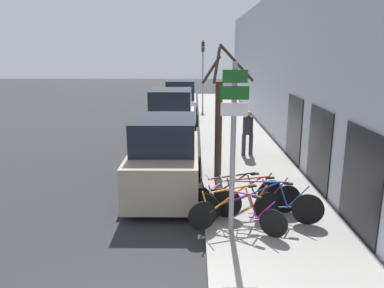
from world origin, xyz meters
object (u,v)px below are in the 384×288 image
bicycle_2 (266,204)px  traffic_light (203,65)px  signpost (233,141)px  pedestrian_near (248,130)px  bicycle_1 (235,208)px  bicycle_0 (239,212)px  parked_car_0 (165,159)px  parked_car_1 (171,120)px  street_tree (219,120)px  bicycle_3 (251,199)px  bicycle_4 (237,195)px  parked_car_2 (181,103)px

bicycle_2 → traffic_light: bearing=14.5°
signpost → pedestrian_near: (1.15, 5.98, -1.02)m
bicycle_1 → bicycle_2: bicycle_2 is taller
bicycle_0 → parked_car_0: 3.15m
signpost → parked_car_1: 8.44m
bicycle_0 → street_tree: street_tree is taller
bicycle_0 → pedestrian_near: size_ratio=1.11×
signpost → bicycle_3: 1.81m
bicycle_0 → parked_car_0: (-1.81, 2.53, 0.47)m
bicycle_1 → pedestrian_near: pedestrian_near is taller
signpost → bicycle_0: bearing=18.3°
parked_car_1 → traffic_light: size_ratio=0.94×
signpost → street_tree: size_ratio=0.89×
bicycle_4 → parked_car_2: parked_car_2 is taller
bicycle_2 → parked_car_0: (-2.46, 2.18, 0.42)m
parked_car_2 → pedestrian_near: 8.38m
signpost → bicycle_0: size_ratio=1.93×
street_tree → traffic_light: 14.98m
bicycle_4 → bicycle_2: bearing=-150.3°
parked_car_0 → parked_car_2: bearing=89.7°
bicycle_0 → bicycle_3: bearing=5.2°
bicycle_2 → parked_car_0: size_ratio=0.58×
parked_car_1 → parked_car_2: size_ratio=0.93×
bicycle_2 → parked_car_1: size_ratio=0.59×
parked_car_2 → signpost: bearing=-83.7°
bicycle_4 → parked_car_2: bearing=-8.7°
parked_car_0 → bicycle_1: bearing=-53.8°
parked_car_1 → street_tree: street_tree is taller
bicycle_2 → parked_car_2: bearing=21.3°
bicycle_4 → pedestrian_near: 5.11m
parked_car_2 → traffic_light: (1.34, 4.60, 1.99)m
bicycle_4 → bicycle_1: bearing=155.1°
parked_car_2 → traffic_light: bearing=73.4°
parked_car_1 → bicycle_4: bearing=-73.8°
bicycle_1 → parked_car_0: size_ratio=0.49×
parked_car_0 → traffic_light: bearing=84.9°
parked_car_0 → parked_car_2: size_ratio=0.95×
bicycle_2 → street_tree: street_tree is taller
bicycle_3 → traffic_light: size_ratio=0.54×
signpost → bicycle_4: signpost is taller
parked_car_0 → traffic_light: 16.09m
parked_car_2 → pedestrian_near: parked_car_2 is taller
bicycle_2 → street_tree: 3.55m
parked_car_2 → bicycle_1: bearing=-83.2°
parked_car_0 → street_tree: (1.56, 0.97, 0.93)m
bicycle_0 → street_tree: size_ratio=0.46×
bicycle_4 → pedestrian_near: pedestrian_near is taller
bicycle_2 → bicycle_4: bearing=57.5°
bicycle_3 → bicycle_4: bicycle_3 is taller
signpost → bicycle_2: 1.82m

